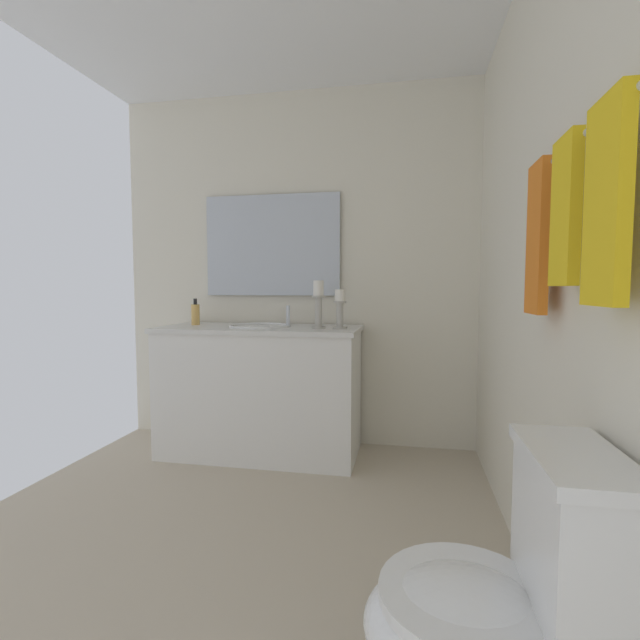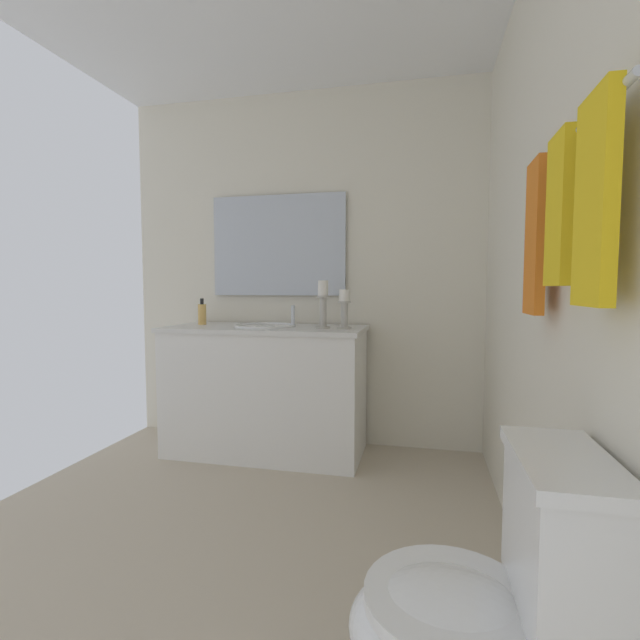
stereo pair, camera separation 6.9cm
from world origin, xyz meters
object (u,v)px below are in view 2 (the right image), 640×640
Objects in this scene: vanity_cabinet at (266,390)px; soap_bottle at (202,314)px; sink_basin at (265,332)px; towel_center at (559,210)px; toilet at (482,619)px; towel_bar at (570,140)px; mirror at (278,245)px; candle_holder_short at (323,303)px; towel_near_vanity at (535,238)px; towel_near_corner at (595,200)px; candle_holder_tall at (344,308)px.

soap_bottle is at bearing -96.47° from vanity_cabinet.
soap_bottle reaches higher than sink_basin.
toilet is at bearing -34.57° from towel_center.
towel_bar reaches higher than vanity_cabinet.
mirror is 3.24× the size of candle_holder_short.
towel_near_vanity and towel_near_corner have the same top height.
soap_bottle is (0.23, -0.48, -0.48)m from mirror.
towel_near_vanity is (-0.55, 0.20, 0.89)m from toilet.
candle_holder_short is 0.40× the size of toilet.
towel_near_vanity is at bearing 41.51° from mirror.
toilet is 0.98× the size of towel_bar.
sink_basin is 1.89m from towel_near_vanity.
towel_near_vanity is at bearing 159.70° from toilet.
towel_near_corner reaches higher than towel_bar.
candle_holder_short is 0.39× the size of towel_bar.
towel_bar is at bearing 29.88° from candle_holder_tall.
towel_center reaches higher than towel_bar.
towel_center is 0.90× the size of towel_near_corner.
sink_basin is 0.45m from candle_holder_short.
towel_near_vanity is 1.10× the size of towel_near_corner.
candle_holder_short is 0.89m from soap_bottle.
candle_holder_short is (0.33, 0.40, -0.39)m from mirror.
sink_basin is at bearing 0.20° from mirror.
vanity_cabinet is 1.01m from mirror.
soap_bottle is 0.23× the size of towel_bar.
vanity_cabinet is 4.38× the size of candle_holder_short.
candle_holder_short is at bearing 83.16° from vanity_cabinet.
mirror reaches higher than towel_near_corner.
candle_holder_tall is at bearing -150.66° from towel_center.
towel_bar is (1.78, 1.37, 0.08)m from mirror.
towel_center is 0.26m from towel_near_corner.
candle_holder_tall is 0.81× the size of candle_holder_short.
candle_holder_tall is (0.05, 0.53, 0.17)m from sink_basin.
toilet is at bearing -20.30° from towel_near_vanity.
towel_near_vanity reaches higher than sink_basin.
sink_basin is 0.52× the size of towel_bar.
soap_bottle is (-0.05, -0.48, 0.11)m from sink_basin.
candle_holder_short is 1.98m from towel_near_corner.
mirror is 2.01× the size of towel_near_vanity.
sink_basin is at bearing 90.00° from vanity_cabinet.
towel_near_corner is (0.51, 0.00, 0.02)m from towel_near_vanity.
vanity_cabinet is at bearing -137.65° from towel_bar.
sink_basin is 0.83× the size of towel_near_vanity.
mirror is 2.25m from towel_bar.
candle_holder_tall is (0.33, 0.53, -0.42)m from mirror.
towel_bar is at bearing 33.69° from candle_holder_short.
candle_holder_short is at bearing -150.90° from towel_near_corner.
candle_holder_tall is 0.32× the size of toilet.
sink_basin is at bearing 83.54° from soap_bottle.
towel_near_vanity is (1.30, 1.83, 0.34)m from soap_bottle.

